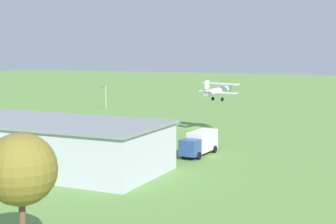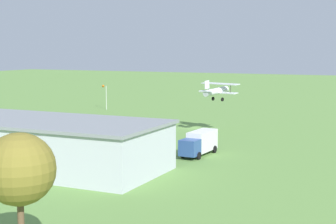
% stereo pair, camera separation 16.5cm
% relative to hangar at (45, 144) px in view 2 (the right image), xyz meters
% --- Properties ---
extents(ground_plane, '(400.00, 400.00, 0.00)m').
position_rel_hangar_xyz_m(ground_plane, '(-3.80, -35.97, -2.83)').
color(ground_plane, '#608C42').
extents(hangar, '(28.27, 13.15, 5.65)m').
position_rel_hangar_xyz_m(hangar, '(0.00, 0.00, 0.00)').
color(hangar, '#B7BCC6').
rests_on(hangar, ground_plane).
extents(biplane, '(7.24, 6.70, 3.53)m').
position_rel_hangar_xyz_m(biplane, '(-9.26, -32.71, 4.15)').
color(biplane, silver).
extents(car_green, '(2.16, 4.32, 1.65)m').
position_rel_hangar_xyz_m(car_green, '(15.79, -11.13, -1.98)').
color(car_green, '#1E6B38').
rests_on(car_green, ground_plane).
extents(truck_flatbed_blue, '(2.82, 7.54, 3.09)m').
position_rel_hangar_xyz_m(truck_flatbed_blue, '(-13.52, -14.24, -1.16)').
color(truck_flatbed_blue, '#2D4C8C').
rests_on(truck_flatbed_blue, ground_plane).
extents(person_beside_truck, '(0.41, 0.41, 1.74)m').
position_rel_hangar_xyz_m(person_beside_truck, '(-8.33, -16.52, -1.96)').
color(person_beside_truck, navy).
rests_on(person_beside_truck, ground_plane).
extents(person_walking_on_apron, '(0.50, 0.50, 1.75)m').
position_rel_hangar_xyz_m(person_walking_on_apron, '(8.78, -14.66, -1.96)').
color(person_walking_on_apron, navy).
rests_on(person_walking_on_apron, ground_plane).
extents(tree_near_perimeter_road, '(4.55, 4.55, 8.67)m').
position_rel_hangar_xyz_m(tree_near_perimeter_road, '(-16.67, 23.75, 3.53)').
color(tree_near_perimeter_road, brown).
rests_on(tree_near_perimeter_road, ground_plane).
extents(windsock, '(1.39, 1.40, 5.56)m').
position_rel_hangar_xyz_m(windsock, '(25.48, -53.78, 2.07)').
color(windsock, silver).
rests_on(windsock, ground_plane).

